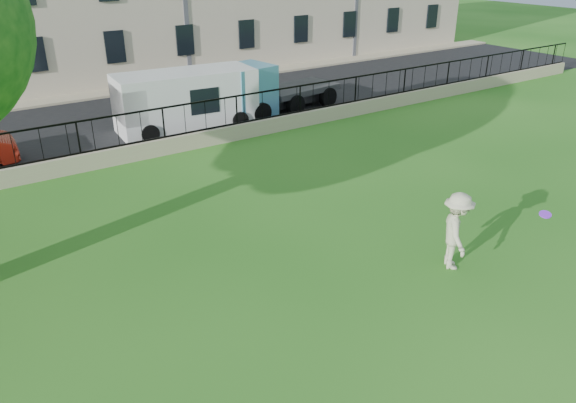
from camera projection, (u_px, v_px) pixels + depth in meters
ground at (401, 318)px, 11.53m from camera, size 120.00×120.00×0.00m
retaining_wall at (166, 146)px, 20.40m from camera, size 50.00×0.40×0.60m
iron_railing at (164, 123)px, 20.04m from camera, size 50.00×0.05×1.13m
street at (122, 122)px, 24.04m from camera, size 60.00×9.00×0.01m
sidewalk at (87, 96)px, 27.92m from camera, size 60.00×1.40×0.12m
man at (456, 231)px, 12.97m from camera, size 1.29×1.40×1.89m
frisbee at (545, 214)px, 12.71m from camera, size 0.29×0.30×0.12m
white_van at (186, 100)px, 22.86m from camera, size 5.74×2.66×2.34m
blue_truck at (278, 86)px, 25.17m from camera, size 5.75×2.70×2.32m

